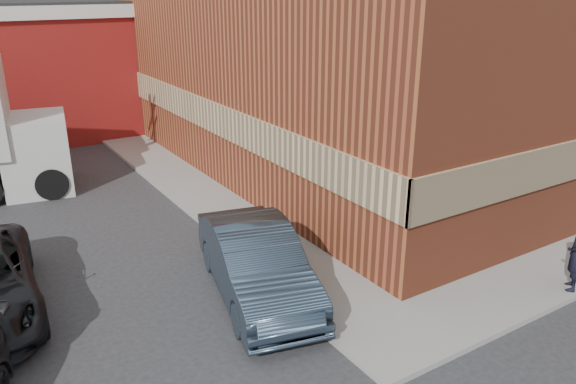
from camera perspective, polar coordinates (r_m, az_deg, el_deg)
ground at (r=11.22m, az=5.68°, el=-13.66°), size 90.00×90.00×0.00m
brick_building at (r=21.72m, az=9.50°, el=15.99°), size 14.25×18.25×9.36m
sidewalk_west at (r=18.54m, az=-10.03°, el=0.55°), size 1.80×18.00×0.12m
sedan at (r=11.87m, az=-3.22°, el=-7.21°), size 2.65×4.92×1.54m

